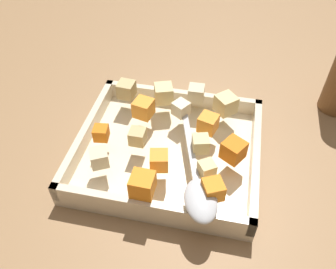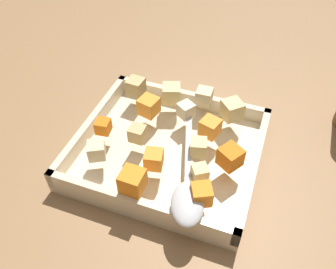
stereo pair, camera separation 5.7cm
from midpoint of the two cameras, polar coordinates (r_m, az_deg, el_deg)
The scene contains 19 objects.
ground_plane at distance 0.60m, azimuth -2.09°, elevation -4.72°, with size 4.00×4.00×0.00m, color #936D47.
baking_dish at distance 0.60m, azimuth -2.72°, elevation -2.92°, with size 0.30×0.27×0.04m.
carrot_chunk_corner_ne at distance 0.53m, azimuth -4.55°, elevation -4.39°, with size 0.03×0.03×0.03m, color orange.
carrot_chunk_heap_top at distance 0.59m, azimuth -13.55°, elevation 0.09°, with size 0.02×0.02×0.02m, color orange.
carrot_chunk_far_right at distance 0.61m, azimuth -6.66°, elevation 4.15°, with size 0.03×0.03×0.03m, color orange.
carrot_chunk_near_spoon at distance 0.58m, azimuth 3.74°, elevation 1.71°, with size 0.03×0.03×0.03m, color orange.
carrot_chunk_mid_left at distance 0.50m, azimuth -7.45°, elevation -8.22°, with size 0.03×0.03×0.03m, color orange.
carrot_chunk_far_left at distance 0.54m, azimuth 7.63°, elevation -2.68°, with size 0.03×0.03×0.03m, color orange.
carrot_chunk_heap_side at distance 0.50m, azimuth 4.01°, elevation -9.08°, with size 0.03×0.03×0.03m, color orange.
potato_chunk_near_right at distance 0.62m, azimuth 6.76°, elevation 4.82°, with size 0.03×0.03×0.03m, color #E0CC89.
potato_chunk_front_center at distance 0.66m, azimuth -9.25°, elevation 7.09°, with size 0.03×0.03×0.03m, color tan.
potato_chunk_mid_right at distance 0.55m, azimuth 2.38°, elevation -1.56°, with size 0.03×0.03×0.03m, color #E0CC89.
potato_chunk_corner_sw at distance 0.52m, azimuth 3.20°, elevation -5.71°, with size 0.02×0.02×0.02m, color #E0CC89.
potato_chunk_rim_edge at distance 0.61m, azimuth -0.61°, elevation 4.14°, with size 0.02×0.02×0.02m, color beige.
potato_chunk_under_handle at distance 0.55m, azimuth -14.04°, elevation -3.84°, with size 0.03×0.03×0.03m, color beige.
potato_chunk_center at distance 0.64m, azimuth -3.27°, elevation 6.55°, with size 0.03×0.03×0.03m, color #E0CC89.
potato_chunk_corner_se at distance 0.57m, azimuth -7.83°, elevation -0.48°, with size 0.02×0.02×0.02m, color tan.
potato_chunk_near_left at distance 0.64m, azimuth 2.05°, elevation 6.55°, with size 0.03×0.03×0.03m, color beige.
serving_spoon at distance 0.50m, azimuth 1.78°, elevation -9.55°, with size 0.10×0.24×0.02m.
Camera 1 is at (0.07, -0.38, 0.46)m, focal length 37.65 mm.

